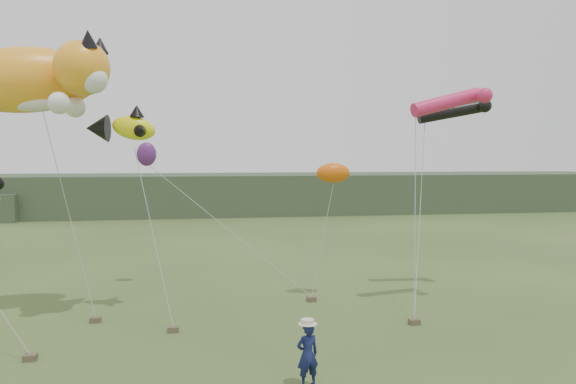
# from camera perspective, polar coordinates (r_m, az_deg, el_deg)

# --- Properties ---
(ground) EXTENTS (120.00, 120.00, 0.00)m
(ground) POSITION_cam_1_polar(r_m,az_deg,el_deg) (15.56, -2.04, -18.45)
(ground) COLOR #385123
(ground) RESTS_ON ground
(headland) EXTENTS (90.00, 13.00, 4.00)m
(headland) POSITION_cam_1_polar(r_m,az_deg,el_deg) (59.13, -10.66, -0.26)
(headland) COLOR #2D3D28
(headland) RESTS_ON ground
(festival_attendant) EXTENTS (0.68, 0.54, 1.65)m
(festival_attendant) POSITION_cam_1_polar(r_m,az_deg,el_deg) (14.82, 1.99, -16.19)
(festival_attendant) COLOR #131A49
(festival_attendant) RESTS_ON ground
(sandbag_anchors) EXTENTS (12.59, 5.44, 0.19)m
(sandbag_anchors) POSITION_cam_1_polar(r_m,az_deg,el_deg) (20.04, -7.47, -13.09)
(sandbag_anchors) COLOR brown
(sandbag_anchors) RESTS_ON ground
(cat_kite) EXTENTS (6.92, 3.97, 3.03)m
(cat_kite) POSITION_cam_1_polar(r_m,az_deg,el_deg) (22.44, -24.06, 10.49)
(cat_kite) COLOR #FFA020
(cat_kite) RESTS_ON ground
(fish_kite) EXTENTS (2.73, 1.79, 1.43)m
(fish_kite) POSITION_cam_1_polar(r_m,az_deg,el_deg) (21.96, -16.66, 6.31)
(fish_kite) COLOR yellow
(fish_kite) RESTS_ON ground
(tube_kites) EXTENTS (4.52, 3.58, 1.35)m
(tube_kites) POSITION_cam_1_polar(r_m,az_deg,el_deg) (24.65, 16.65, 8.38)
(tube_kites) COLOR black
(tube_kites) RESTS_ON ground
(misc_kites) EXTENTS (8.91, 4.08, 1.72)m
(misc_kites) POSITION_cam_1_polar(r_m,az_deg,el_deg) (23.94, -2.75, 2.69)
(misc_kites) COLOR #DC590A
(misc_kites) RESTS_ON ground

